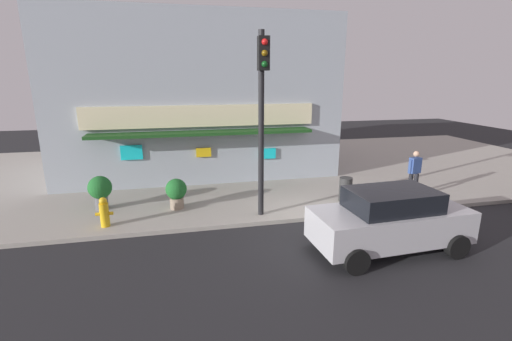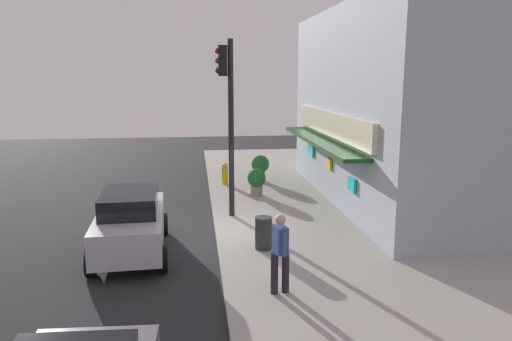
{
  "view_description": "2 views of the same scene",
  "coord_description": "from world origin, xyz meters",
  "px_view_note": "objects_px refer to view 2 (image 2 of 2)",
  "views": [
    {
      "loc": [
        -4.14,
        -10.09,
        4.54
      ],
      "look_at": [
        -1.45,
        1.97,
        1.27
      ],
      "focal_mm": 25.03,
      "sensor_mm": 36.0,
      "label": 1
    },
    {
      "loc": [
        14.16,
        -0.54,
        4.72
      ],
      "look_at": [
        -2.25,
        1.51,
        1.51
      ],
      "focal_mm": 34.44,
      "sensor_mm": 36.0,
      "label": 2
    }
  ],
  "objects_px": {
    "traffic_light": "(228,106)",
    "potted_plant_by_doorway": "(256,180)",
    "potted_plant_by_window": "(260,166)",
    "parked_car_silver": "(131,222)",
    "fire_hydrant": "(225,174)",
    "pedestrian": "(280,250)",
    "trash_can": "(264,233)"
  },
  "relations": [
    {
      "from": "trash_can",
      "to": "potted_plant_by_doorway",
      "type": "distance_m",
      "value": 6.01
    },
    {
      "from": "trash_can",
      "to": "pedestrian",
      "type": "xyz_separation_m",
      "value": [
        2.74,
        -0.03,
        0.52
      ]
    },
    {
      "from": "traffic_light",
      "to": "pedestrian",
      "type": "distance_m",
      "value": 6.64
    },
    {
      "from": "potted_plant_by_window",
      "to": "trash_can",
      "type": "bearing_deg",
      "value": -7.02
    },
    {
      "from": "fire_hydrant",
      "to": "potted_plant_by_doorway",
      "type": "bearing_deg",
      "value": 27.09
    },
    {
      "from": "pedestrian",
      "to": "potted_plant_by_window",
      "type": "distance_m",
      "value": 11.3
    },
    {
      "from": "trash_can",
      "to": "potted_plant_by_doorway",
      "type": "xyz_separation_m",
      "value": [
        -5.98,
        0.56,
        0.16
      ]
    },
    {
      "from": "potted_plant_by_window",
      "to": "parked_car_silver",
      "type": "bearing_deg",
      "value": -29.74
    },
    {
      "from": "fire_hydrant",
      "to": "parked_car_silver",
      "type": "xyz_separation_m",
      "value": [
        7.63,
        -3.0,
        0.29
      ]
    },
    {
      "from": "potted_plant_by_doorway",
      "to": "potted_plant_by_window",
      "type": "xyz_separation_m",
      "value": [
        -2.51,
        0.48,
        0.1
      ]
    },
    {
      "from": "pedestrian",
      "to": "potted_plant_by_window",
      "type": "bearing_deg",
      "value": 174.53
    },
    {
      "from": "potted_plant_by_window",
      "to": "parked_car_silver",
      "type": "distance_m",
      "value": 9.23
    },
    {
      "from": "trash_can",
      "to": "parked_car_silver",
      "type": "relative_size",
      "value": 0.21
    },
    {
      "from": "potted_plant_by_doorway",
      "to": "trash_can",
      "type": "bearing_deg",
      "value": -5.38
    },
    {
      "from": "potted_plant_by_window",
      "to": "parked_car_silver",
      "type": "relative_size",
      "value": 0.28
    },
    {
      "from": "traffic_light",
      "to": "potted_plant_by_window",
      "type": "relative_size",
      "value": 4.92
    },
    {
      "from": "trash_can",
      "to": "potted_plant_by_window",
      "type": "bearing_deg",
      "value": 172.98
    },
    {
      "from": "traffic_light",
      "to": "potted_plant_by_doorway",
      "type": "xyz_separation_m",
      "value": [
        -2.69,
        1.26,
        -3.04
      ]
    },
    {
      "from": "pedestrian",
      "to": "fire_hydrant",
      "type": "bearing_deg",
      "value": -177.38
    },
    {
      "from": "trash_can",
      "to": "parked_car_silver",
      "type": "bearing_deg",
      "value": -97.85
    },
    {
      "from": "fire_hydrant",
      "to": "trash_can",
      "type": "height_order",
      "value": "fire_hydrant"
    },
    {
      "from": "traffic_light",
      "to": "trash_can",
      "type": "relative_size",
      "value": 6.52
    },
    {
      "from": "potted_plant_by_doorway",
      "to": "parked_car_silver",
      "type": "height_order",
      "value": "parked_car_silver"
    },
    {
      "from": "traffic_light",
      "to": "potted_plant_by_doorway",
      "type": "bearing_deg",
      "value": 154.84
    },
    {
      "from": "potted_plant_by_doorway",
      "to": "fire_hydrant",
      "type": "bearing_deg",
      "value": -152.91
    },
    {
      "from": "traffic_light",
      "to": "fire_hydrant",
      "type": "relative_size",
      "value": 6.21
    },
    {
      "from": "traffic_light",
      "to": "parked_car_silver",
      "type": "bearing_deg",
      "value": -45.23
    },
    {
      "from": "traffic_light",
      "to": "potted_plant_by_window",
      "type": "bearing_deg",
      "value": 161.44
    },
    {
      "from": "traffic_light",
      "to": "fire_hydrant",
      "type": "distance_m",
      "value": 5.79
    },
    {
      "from": "potted_plant_by_doorway",
      "to": "parked_car_silver",
      "type": "distance_m",
      "value": 6.86
    },
    {
      "from": "potted_plant_by_window",
      "to": "traffic_light",
      "type": "bearing_deg",
      "value": -18.56
    },
    {
      "from": "potted_plant_by_doorway",
      "to": "potted_plant_by_window",
      "type": "relative_size",
      "value": 0.9
    }
  ]
}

